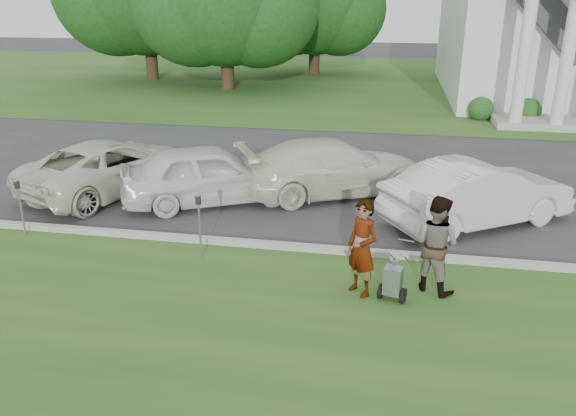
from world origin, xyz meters
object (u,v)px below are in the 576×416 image
(tree_back, at_px, (315,3))
(parking_meter_far, at_px, (20,201))
(striping_cart, at_px, (393,281))
(car_c, at_px, (333,167))
(car_d, at_px, (477,193))
(parking_meter_near, at_px, (199,219))
(car_a, at_px, (112,166))
(car_b, at_px, (210,174))
(person_left, at_px, (362,249))
(person_right, at_px, (435,245))

(tree_back, xyz_separation_m, parking_meter_far, (-2.52, -29.72, -3.91))
(striping_cart, bearing_deg, parking_meter_far, -174.98)
(car_c, xyz_separation_m, car_d, (3.61, -1.60, 0.01))
(parking_meter_near, bearing_deg, tree_back, 93.59)
(tree_back, relative_size, car_a, 1.86)
(car_b, bearing_deg, person_left, -162.08)
(striping_cart, distance_m, car_c, 5.94)
(person_left, xyz_separation_m, car_a, (-7.22, 4.66, -0.19))
(person_left, bearing_deg, parking_meter_far, -147.16)
(person_left, bearing_deg, car_a, -170.07)
(person_left, distance_m, car_a, 8.59)
(striping_cart, xyz_separation_m, parking_meter_near, (-3.94, 1.02, 0.51))
(tree_back, bearing_deg, parking_meter_far, -94.84)
(person_right, relative_size, car_a, 0.36)
(tree_back, relative_size, car_c, 1.85)
(car_a, bearing_deg, person_right, 175.78)
(car_a, height_order, car_c, car_c)
(parking_meter_near, xyz_separation_m, car_b, (-0.86, 3.35, -0.11))
(parking_meter_near, xyz_separation_m, parking_meter_far, (-4.41, 0.48, -0.07))
(car_b, bearing_deg, tree_back, -24.86)
(person_left, xyz_separation_m, car_c, (-1.12, 5.54, -0.15))
(striping_cart, xyz_separation_m, person_right, (0.72, 0.54, 0.54))
(tree_back, distance_m, car_c, 26.16)
(person_right, xyz_separation_m, parking_meter_near, (-4.66, 0.48, -0.03))
(car_b, relative_size, car_c, 0.88)
(striping_cart, height_order, car_c, car_c)
(striping_cart, height_order, person_left, person_left)
(parking_meter_far, bearing_deg, person_left, -9.90)
(striping_cart, xyz_separation_m, parking_meter_far, (-8.35, 1.49, 0.44))
(striping_cart, relative_size, car_d, 0.22)
(car_c, bearing_deg, tree_back, -18.36)
(car_a, bearing_deg, striping_cart, 170.76)
(parking_meter_near, relative_size, car_b, 0.31)
(car_c, relative_size, car_d, 1.11)
(person_left, relative_size, parking_meter_near, 1.29)
(parking_meter_far, height_order, car_b, car_b)
(person_right, height_order, parking_meter_far, person_right)
(person_left, distance_m, person_right, 1.36)
(car_b, height_order, car_c, car_b)
(parking_meter_near, bearing_deg, person_left, -14.66)
(car_c, bearing_deg, person_right, 177.64)
(person_right, distance_m, car_a, 9.53)
(parking_meter_near, distance_m, parking_meter_far, 4.44)
(car_b, xyz_separation_m, car_d, (6.71, -0.28, -0.01))
(person_left, bearing_deg, parking_meter_near, -151.91)
(striping_cart, bearing_deg, car_c, 121.85)
(car_d, bearing_deg, tree_back, -17.50)
(car_d, bearing_deg, person_left, 114.29)
(striping_cart, bearing_deg, car_a, 163.60)
(car_a, bearing_deg, car_b, -165.88)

